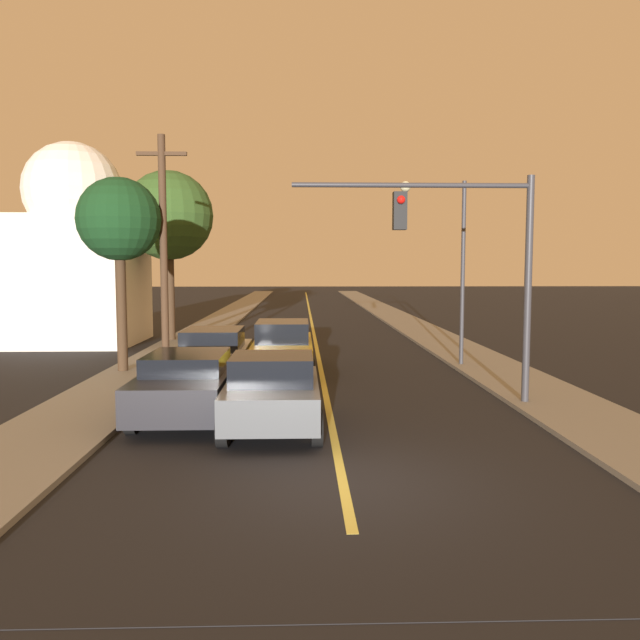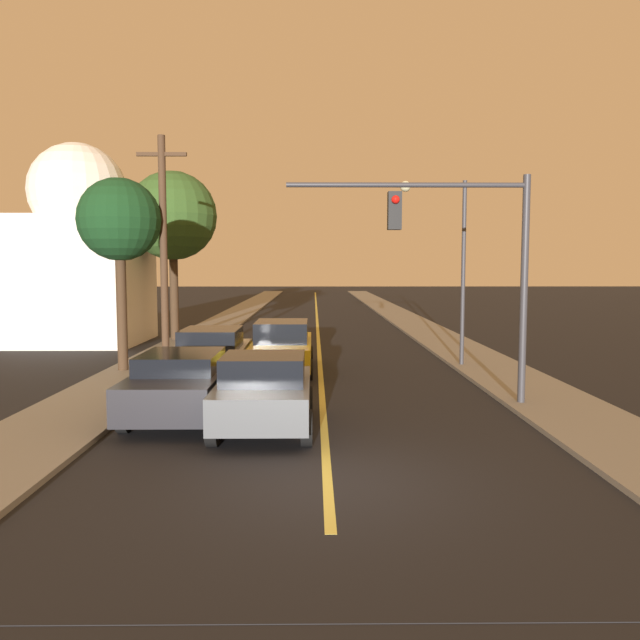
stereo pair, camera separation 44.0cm
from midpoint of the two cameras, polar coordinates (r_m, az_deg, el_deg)
ground_plane at (r=10.31m, az=1.95°, el=-14.56°), size 200.00×200.00×0.00m
road_surface at (r=45.85m, az=-0.03°, el=0.59°), size 8.96×80.00×0.01m
sidewalk_left at (r=46.14m, az=-7.17°, el=0.65°), size 2.50×80.00×0.12m
sidewalk_right at (r=46.25m, az=7.08°, el=0.66°), size 2.50×80.00×0.12m
car_near_lane_front at (r=13.14m, az=-4.16°, el=-6.57°), size 2.02×3.82×1.62m
car_near_lane_second at (r=20.45m, az=-2.87°, el=-2.42°), size 2.01×5.13×1.68m
car_outer_lane_front at (r=14.67m, az=-11.59°, el=-5.62°), size 2.06×4.81×1.50m
car_outer_lane_second at (r=18.73m, az=-9.15°, el=-3.18°), size 1.99×4.71×1.63m
traffic_signal_mast at (r=15.53m, az=13.82°, el=6.66°), size 5.84×0.42×5.51m
streetlamp_right at (r=21.55m, az=12.05°, el=6.83°), size 2.24×0.36×6.19m
utility_pole_left at (r=20.87m, az=-13.52°, el=6.39°), size 1.60×0.24×7.51m
tree_left_near at (r=29.25m, az=-12.91°, el=9.22°), size 3.99×3.99×7.62m
tree_left_far at (r=20.88m, az=-17.30°, el=8.60°), size 2.62×2.62×6.12m
domed_building_left at (r=30.00m, az=-20.73°, el=5.74°), size 5.47×5.47×8.90m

